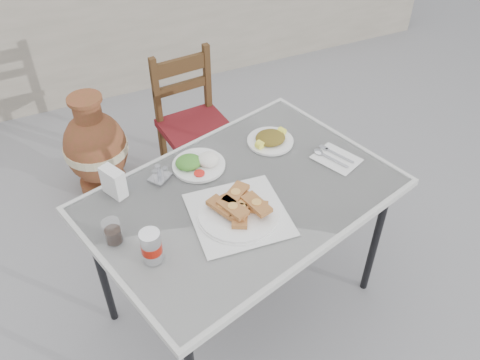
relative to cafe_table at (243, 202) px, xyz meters
name	(u,v)px	position (x,y,z in m)	size (l,w,h in m)	color
ground	(238,310)	(-0.05, -0.04, -0.76)	(80.00, 80.00, 0.00)	slate
cafe_table	(243,202)	(0.00, 0.00, 0.00)	(1.53, 1.24, 0.81)	black
pide_plate	(239,209)	(-0.07, -0.12, 0.09)	(0.42, 0.42, 0.08)	silver
salad_rice_plate	(198,163)	(-0.12, 0.25, 0.08)	(0.25, 0.25, 0.06)	white
salad_chopped_plate	(270,139)	(0.27, 0.28, 0.08)	(0.23, 0.23, 0.05)	white
soda_can	(151,246)	(-0.47, -0.20, 0.13)	(0.08, 0.08, 0.14)	silver
cola_glass	(113,233)	(-0.58, -0.04, 0.10)	(0.07, 0.07, 0.10)	white
napkin_holder	(114,182)	(-0.51, 0.22, 0.12)	(0.10, 0.12, 0.13)	silver
condiment_caddy	(160,175)	(-0.30, 0.24, 0.08)	(0.12, 0.12, 0.07)	silver
cutlery_napkin	(333,157)	(0.49, 0.04, 0.06)	(0.23, 0.25, 0.02)	silver
chair	(194,124)	(0.13, 1.03, -0.28)	(0.44, 0.44, 0.92)	#38200F
terracotta_urn	(96,148)	(-0.47, 1.23, -0.43)	(0.41, 0.41, 0.71)	brown
back_wall	(109,22)	(-0.05, 2.46, -0.16)	(6.00, 0.25, 1.20)	#9E9384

